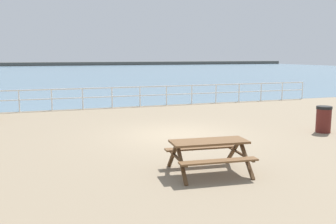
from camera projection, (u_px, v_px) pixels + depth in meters
The scene contains 6 objects.
ground_plane at pixel (178, 138), 13.22m from camera, with size 30.00×24.00×0.20m, color gray.
sea_band at pixel (63, 72), 62.35m from camera, with size 142.00×90.00×0.01m, color slate.
distant_shoreline at pixel (51, 66), 102.40m from camera, with size 142.00×6.00×1.80m, color #4C4C47.
seaward_railing at pixel (126, 93), 20.32m from camera, with size 23.07×0.07×1.08m.
picnic_table_near_right at pixel (209, 149), 8.88m from camera, with size 1.93×1.69×0.80m.
litter_bin at pixel (324, 119), 13.59m from camera, with size 0.55×0.55×0.95m.
Camera 1 is at (-4.68, -12.07, 2.75)m, focal length 40.53 mm.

